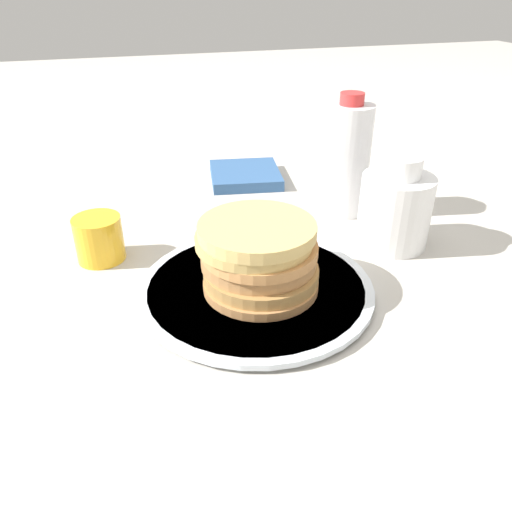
% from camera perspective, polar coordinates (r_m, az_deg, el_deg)
% --- Properties ---
extents(ground_plane, '(4.00, 4.00, 0.00)m').
position_cam_1_polar(ground_plane, '(0.65, 0.46, -3.21)').
color(ground_plane, '#BCB7AD').
extents(plate, '(0.29, 0.29, 0.01)m').
position_cam_1_polar(plate, '(0.63, -0.00, -3.72)').
color(plate, silver).
rests_on(plate, ground_plane).
extents(pancake_stack, '(0.15, 0.15, 0.08)m').
position_cam_1_polar(pancake_stack, '(0.60, 0.28, 0.11)').
color(pancake_stack, '#B67D49').
rests_on(pancake_stack, plate).
extents(juice_glass, '(0.07, 0.07, 0.06)m').
position_cam_1_polar(juice_glass, '(0.72, -17.50, 1.90)').
color(juice_glass, yellow).
rests_on(juice_glass, ground_plane).
extents(cream_jug, '(0.10, 0.10, 0.13)m').
position_cam_1_polar(cream_jug, '(0.74, 15.61, 5.34)').
color(cream_jug, white).
rests_on(cream_jug, ground_plane).
extents(water_bottle_near, '(0.07, 0.07, 0.19)m').
position_cam_1_polar(water_bottle_near, '(0.82, 10.30, 10.83)').
color(water_bottle_near, white).
rests_on(water_bottle_near, ground_plane).
extents(napkin, '(0.15, 0.15, 0.02)m').
position_cam_1_polar(napkin, '(0.97, -1.24, 9.24)').
color(napkin, '#33598C').
rests_on(napkin, ground_plane).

